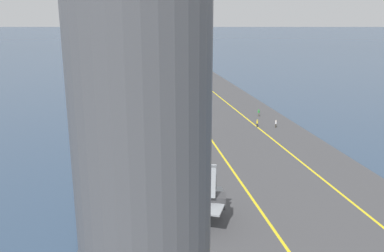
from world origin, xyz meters
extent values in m
plane|color=#2D425B|center=(0.00, 0.00, 0.00)|extent=(2000.00, 2000.00, 0.00)
cube|color=#424244|center=(0.00, 0.00, 0.20)|extent=(226.64, 41.83, 0.40)
cube|color=yellow|center=(0.00, -11.50, 0.40)|extent=(203.96, 3.57, 0.01)
cube|color=yellow|center=(0.00, 0.00, 0.40)|extent=(203.98, 0.36, 0.01)
cube|color=gray|center=(-42.28, 12.80, 3.03)|extent=(4.69, 12.17, 1.64)
cone|color=#5B5E60|center=(-40.48, 19.62, 3.03)|extent=(2.09, 2.62, 1.56)
cube|color=#38383A|center=(-44.13, 5.81, 3.03)|extent=(2.33, 2.39, 1.39)
ellipsoid|color=#232D38|center=(-41.34, 16.37, 3.81)|extent=(1.63, 3.09, 0.90)
cube|color=gray|center=(-45.75, 13.29, 2.50)|extent=(7.19, 7.16, 0.28)
cube|color=gray|center=(-39.02, 11.51, 2.50)|extent=(5.38, 5.33, 0.28)
cube|color=gray|center=(-44.62, 7.30, 5.52)|extent=(1.55, 2.48, 3.28)
cube|color=gray|center=(-42.96, 6.86, 5.52)|extent=(1.55, 2.48, 3.28)
cube|color=gray|center=(-46.15, 6.85, 3.03)|extent=(3.51, 3.26, 0.20)
cube|color=gray|center=(-41.85, 5.72, 3.03)|extent=(2.98, 2.52, 0.20)
cylinder|color=#B2B2B7|center=(-41.13, 17.16, 1.30)|extent=(0.16, 0.16, 1.81)
cylinder|color=black|center=(-41.13, 17.16, 0.70)|extent=(0.37, 0.64, 0.60)
cylinder|color=#B2B2B7|center=(-43.70, 11.90, 1.30)|extent=(0.16, 0.16, 1.81)
cylinder|color=black|center=(-43.70, 11.90, 0.70)|extent=(0.37, 0.64, 0.60)
cylinder|color=#B2B2B7|center=(-41.48, 11.31, 1.30)|extent=(0.16, 0.16, 1.81)
cylinder|color=black|center=(-41.48, 11.31, 0.70)|extent=(0.37, 0.64, 0.60)
cube|color=gray|center=(-25.80, 13.64, 2.92)|extent=(6.01, 10.94, 1.82)
cone|color=#5B5E60|center=(-23.29, 19.58, 2.92)|extent=(2.41, 2.61, 1.73)
cube|color=#38383A|center=(-28.38, 7.55, 2.92)|extent=(2.63, 2.47, 1.55)
ellipsoid|color=#232D38|center=(-24.49, 16.75, 3.78)|extent=(1.97, 2.88, 1.00)
cube|color=gray|center=(-29.22, 14.67, 2.33)|extent=(7.11, 7.02, 0.28)
cube|color=gray|center=(-22.68, 11.90, 2.33)|extent=(5.97, 5.57, 0.28)
cube|color=gray|center=(-28.79, 9.03, 5.13)|extent=(1.58, 2.26, 2.58)
cube|color=gray|center=(-27.03, 8.29, 5.13)|extent=(1.58, 2.26, 2.58)
cube|color=gray|center=(-30.33, 8.87, 2.92)|extent=(3.49, 3.29, 0.20)
cube|color=gray|center=(-26.07, 7.07, 2.92)|extent=(3.20, 2.68, 0.20)
cylinder|color=#B2B2B7|center=(-24.19, 17.44, 1.20)|extent=(0.16, 0.16, 1.61)
cylinder|color=black|center=(-24.19, 17.44, 0.70)|extent=(0.44, 0.64, 0.60)
cylinder|color=#B2B2B7|center=(-27.41, 13.09, 1.20)|extent=(0.16, 0.16, 1.61)
cylinder|color=black|center=(-27.41, 13.09, 0.70)|extent=(0.44, 0.64, 0.60)
cylinder|color=#B2B2B7|center=(-25.07, 12.10, 1.20)|extent=(0.16, 0.16, 1.61)
cylinder|color=black|center=(-25.07, 12.10, 0.70)|extent=(0.44, 0.64, 0.60)
cube|color=#A8AAAF|center=(-6.42, 13.12, 2.98)|extent=(5.20, 11.95, 1.59)
cone|color=#5B5E60|center=(-4.29, 19.79, 2.98)|extent=(2.14, 2.63, 1.51)
cube|color=#38383A|center=(-8.61, 6.30, 2.98)|extent=(2.34, 2.42, 1.35)
ellipsoid|color=#232D38|center=(-5.31, 16.61, 3.74)|extent=(1.73, 3.06, 0.88)
cube|color=#A8AAAF|center=(-10.05, 13.86, 2.46)|extent=(7.64, 7.46, 0.28)
cube|color=#A8AAAF|center=(-3.05, 11.61, 2.46)|extent=(6.10, 5.58, 0.28)
cube|color=#A8AAAF|center=(-9.01, 7.80, 5.29)|extent=(1.58, 2.45, 2.99)
cube|color=#A8AAAF|center=(-7.42, 7.29, 5.29)|extent=(1.58, 2.45, 2.99)
cube|color=#A8AAAF|center=(-10.56, 7.44, 2.98)|extent=(3.54, 3.32, 0.20)
cube|color=#A8AAAF|center=(-6.37, 6.10, 2.98)|extent=(3.08, 2.64, 0.20)
cylinder|color=#B2B2B7|center=(-5.06, 17.38, 1.29)|extent=(0.16, 0.16, 1.78)
cylinder|color=black|center=(-5.06, 17.38, 0.70)|extent=(0.39, 0.64, 0.60)
cylinder|color=#B2B2B7|center=(-7.86, 12.30, 1.29)|extent=(0.16, 0.16, 1.78)
cylinder|color=black|center=(-7.86, 12.30, 0.70)|extent=(0.39, 0.64, 0.60)
cylinder|color=#B2B2B7|center=(-5.74, 11.62, 1.29)|extent=(0.16, 0.16, 1.78)
cylinder|color=black|center=(-5.74, 11.62, 0.70)|extent=(0.39, 0.64, 0.60)
cube|color=#93999E|center=(9.19, 13.39, 2.92)|extent=(5.29, 12.08, 1.53)
cone|color=#5B5E60|center=(11.42, 20.13, 2.92)|extent=(2.11, 2.65, 1.46)
cube|color=#38383A|center=(6.91, 6.49, 2.92)|extent=(2.30, 2.43, 1.30)
ellipsoid|color=#232D38|center=(10.36, 16.91, 3.65)|extent=(1.73, 3.09, 0.84)
cube|color=#93999E|center=(5.98, 14.02, 2.42)|extent=(7.02, 7.12, 0.28)
cube|color=#93999E|center=(12.15, 11.98, 2.42)|extent=(5.35, 5.64, 0.28)
cube|color=#93999E|center=(6.56, 8.00, 5.05)|extent=(1.54, 2.46, 2.70)
cube|color=#93999E|center=(8.09, 7.49, 5.05)|extent=(1.54, 2.46, 2.70)
cube|color=#93999E|center=(5.01, 7.64, 2.92)|extent=(3.56, 3.36, 0.20)
cube|color=#93999E|center=(9.13, 6.28, 2.92)|extent=(3.10, 2.69, 0.20)
cylinder|color=#B2B2B7|center=(10.62, 17.70, 1.28)|extent=(0.16, 0.16, 1.75)
cylinder|color=black|center=(10.62, 17.70, 0.70)|extent=(0.40, 0.64, 0.60)
cylinder|color=#B2B2B7|center=(7.79, 12.55, 1.28)|extent=(0.16, 0.16, 1.75)
cylinder|color=black|center=(7.79, 12.55, 0.70)|extent=(0.40, 0.64, 0.60)
cylinder|color=#B2B2B7|center=(9.82, 11.88, 1.28)|extent=(0.16, 0.16, 1.75)
cylinder|color=black|center=(9.82, 11.88, 0.70)|extent=(0.40, 0.64, 0.60)
cube|color=gray|center=(27.28, 13.08, 3.09)|extent=(5.75, 11.80, 1.62)
cone|color=#5B5E60|center=(29.74, 19.61, 3.09)|extent=(2.24, 2.67, 1.54)
cube|color=#38383A|center=(24.76, 6.41, 3.09)|extent=(2.43, 2.48, 1.38)
ellipsoid|color=#232D38|center=(28.57, 16.50, 3.86)|extent=(1.86, 3.05, 0.89)
cube|color=gray|center=(24.06, 13.86, 2.56)|extent=(7.03, 7.09, 0.28)
cube|color=gray|center=(30.22, 11.54, 2.56)|extent=(5.52, 5.73, 0.28)
cube|color=gray|center=(24.42, 7.92, 5.32)|extent=(1.63, 2.44, 2.81)
cube|color=gray|center=(26.02, 7.32, 5.32)|extent=(1.63, 2.44, 2.81)
cube|color=gray|center=(22.87, 7.64, 3.09)|extent=(3.57, 3.38, 0.20)
cube|color=gray|center=(27.00, 6.08, 3.09)|extent=(3.17, 2.75, 0.20)
cylinder|color=#B2B2B7|center=(28.85, 17.25, 1.34)|extent=(0.16, 0.16, 1.88)
cylinder|color=black|center=(28.85, 17.25, 0.70)|extent=(0.42, 0.64, 0.60)
cylinder|color=#B2B2B7|center=(25.79, 12.34, 1.34)|extent=(0.16, 0.16, 1.88)
cylinder|color=black|center=(25.79, 12.34, 0.70)|extent=(0.42, 0.64, 0.60)
cylinder|color=#B2B2B7|center=(27.91, 11.54, 1.34)|extent=(0.16, 0.16, 1.88)
cylinder|color=black|center=(27.91, 11.54, 0.70)|extent=(0.42, 0.64, 0.60)
cube|color=#93999E|center=(43.81, 14.41, 3.18)|extent=(5.18, 12.84, 1.83)
cone|color=#5B5E60|center=(45.79, 21.59, 3.18)|extent=(2.32, 2.80, 1.74)
cube|color=#38383A|center=(41.78, 7.07, 3.18)|extent=(2.58, 2.56, 1.56)
ellipsoid|color=#232D38|center=(44.85, 18.17, 4.05)|extent=(1.80, 3.27, 1.01)
cube|color=#93999E|center=(40.54, 14.87, 2.58)|extent=(6.83, 7.14, 0.28)
cube|color=#93999E|center=(46.85, 13.12, 2.58)|extent=(4.86, 5.66, 0.28)
cube|color=#93999E|center=(41.22, 8.66, 5.75)|extent=(1.61, 2.60, 3.26)
cube|color=#93999E|center=(43.07, 8.15, 5.75)|extent=(1.61, 2.60, 3.26)
cube|color=#93999E|center=(39.68, 8.19, 3.18)|extent=(3.57, 3.39, 0.20)
cube|color=#93999E|center=(44.15, 6.95, 3.18)|extent=(3.02, 2.68, 0.20)
cylinder|color=#B2B2B7|center=(45.08, 19.00, 1.33)|extent=(0.16, 0.16, 1.86)
cylinder|color=black|center=(45.08, 19.00, 0.70)|extent=(0.37, 0.64, 0.60)
cylinder|color=#B2B2B7|center=(42.23, 13.50, 1.33)|extent=(0.16, 0.16, 1.86)
cylinder|color=black|center=(42.23, 13.50, 0.70)|extent=(0.37, 0.64, 0.60)
cylinder|color=#B2B2B7|center=(44.70, 12.82, 1.33)|extent=(0.16, 0.16, 1.86)
cylinder|color=black|center=(44.70, 12.82, 0.70)|extent=(0.37, 0.64, 0.60)
cube|color=gray|center=(60.52, 12.82, 2.78)|extent=(4.05, 12.46, 1.74)
cone|color=#5B5E60|center=(61.88, 19.87, 2.78)|extent=(2.06, 2.61, 1.65)
cube|color=#38383A|center=(59.12, 5.61, 2.78)|extent=(2.34, 2.35, 1.48)
ellipsoid|color=#232D38|center=(61.23, 16.51, 3.60)|extent=(1.51, 3.13, 0.95)
cube|color=gray|center=(56.77, 13.12, 2.22)|extent=(7.47, 7.27, 0.28)
cube|color=gray|center=(64.11, 11.70, 2.22)|extent=(6.02, 5.64, 0.28)
cube|color=gray|center=(58.48, 7.09, 5.02)|extent=(1.29, 2.46, 2.71)
cube|color=gray|center=(60.27, 6.75, 5.02)|extent=(1.29, 2.46, 2.71)
cube|color=gray|center=(56.99, 6.53, 2.78)|extent=(3.45, 3.18, 0.20)
cube|color=gray|center=(61.44, 5.67, 2.78)|extent=(2.84, 2.38, 0.20)
cylinder|color=#B2B2B7|center=(61.39, 17.33, 1.16)|extent=(0.16, 0.16, 1.51)
cylinder|color=black|center=(61.39, 17.33, 0.70)|extent=(0.33, 0.63, 0.60)
cylinder|color=#B2B2B7|center=(59.09, 11.82, 1.16)|extent=(0.16, 0.16, 1.51)
cylinder|color=black|center=(59.09, 11.82, 0.70)|extent=(0.33, 0.63, 0.60)
cylinder|color=#B2B2B7|center=(61.47, 11.36, 1.16)|extent=(0.16, 0.16, 1.51)
cylinder|color=black|center=(61.47, 11.36, 0.70)|extent=(0.33, 0.63, 0.60)
cylinder|color=#232328|center=(-4.87, -11.53, 0.81)|extent=(0.24, 0.24, 0.82)
cube|color=yellow|center=(-4.87, -11.53, 1.49)|extent=(0.46, 0.40, 0.55)
sphere|color=beige|center=(-4.87, -11.53, 1.89)|extent=(0.22, 0.22, 0.22)
sphere|color=yellow|center=(-4.87, -11.53, 1.95)|extent=(0.24, 0.24, 0.24)
cylinder|color=#383328|center=(-5.88, -15.31, 0.81)|extent=(0.24, 0.24, 0.83)
cube|color=white|center=(-5.88, -15.31, 1.51)|extent=(0.45, 0.39, 0.56)
sphere|color=beige|center=(-5.88, -15.31, 1.92)|extent=(0.22, 0.22, 0.22)
sphere|color=white|center=(-5.88, -15.31, 1.98)|extent=(0.24, 0.24, 0.24)
cylinder|color=#4C473D|center=(4.34, -14.85, 0.84)|extent=(0.24, 0.24, 0.89)
cube|color=green|center=(4.34, -14.85, 1.58)|extent=(0.44, 0.46, 0.59)
sphere|color=beige|center=(4.34, -14.85, 2.00)|extent=(0.22, 0.22, 0.22)
sphere|color=green|center=(4.34, -14.85, 2.06)|extent=(0.24, 0.24, 0.24)
camera|label=1|loc=(-85.35, 15.17, 23.08)|focal=38.00mm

